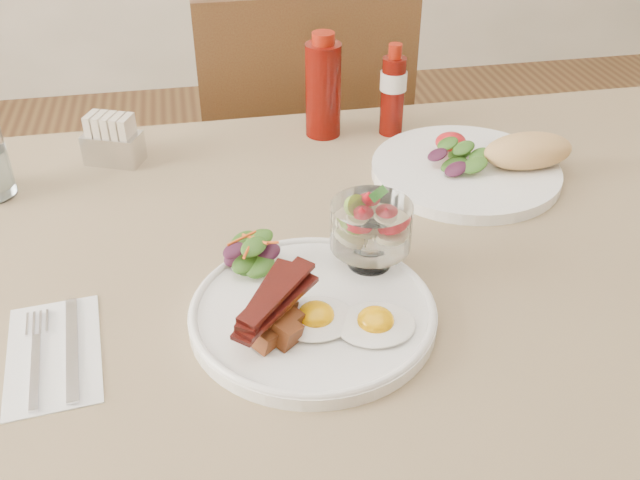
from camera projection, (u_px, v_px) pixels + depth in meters
table at (381, 302)px, 0.98m from camera, size 1.33×0.88×0.75m
chair_far at (301, 166)px, 1.59m from camera, size 0.42×0.42×0.93m
main_plate at (313, 313)px, 0.81m from camera, size 0.28×0.28×0.02m
fried_eggs at (346, 320)px, 0.78m from camera, size 0.17×0.12×0.02m
bacon_potato_pile at (274, 312)px, 0.76m from camera, size 0.10×0.11×0.05m
side_salad at (253, 253)px, 0.86m from camera, size 0.07×0.07×0.04m
fruit_cup at (371, 226)px, 0.84m from camera, size 0.10×0.10×0.10m
second_plate at (480, 164)px, 1.08m from camera, size 0.31×0.29×0.07m
ketchup_bottle at (323, 88)px, 1.16m from camera, size 0.07×0.07×0.17m
hot_sauce_bottle at (393, 91)px, 1.17m from camera, size 0.05×0.05×0.15m
sugar_caddy at (113, 142)px, 1.11m from camera, size 0.10×0.08×0.08m
napkin_cutlery at (55, 353)px, 0.76m from camera, size 0.11×0.19×0.01m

